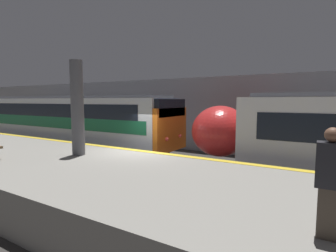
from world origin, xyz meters
name	(u,v)px	position (x,y,z in m)	size (l,w,h in m)	color
ground_plane	(141,178)	(0.00, 0.00, 0.00)	(120.00, 120.00, 0.00)	#33302D
platform	(90,182)	(0.00, -2.68, 0.57)	(40.00, 5.37, 1.15)	gray
station_rear_barrier	(205,115)	(0.00, 6.49, 2.26)	(50.00, 0.15, 4.51)	#939399
support_pillar_near	(77,108)	(-1.42, -1.89, 2.84)	(0.45, 0.45, 3.41)	#56565B
train_boxy	(66,122)	(-7.79, 2.52, 1.74)	(15.72, 2.85, 3.38)	black
person_waiting	(330,181)	(6.35, -4.02, 1.99)	(0.38, 0.24, 1.61)	#473D33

